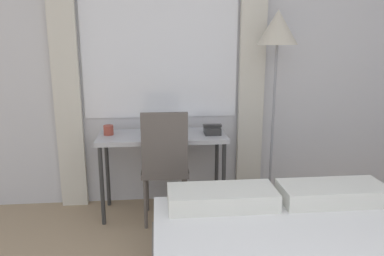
% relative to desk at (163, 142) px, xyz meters
% --- Properties ---
extents(wall_back_with_window, '(5.69, 0.13, 2.70)m').
position_rel_desk_xyz_m(wall_back_with_window, '(0.33, 0.31, 0.68)').
color(wall_back_with_window, silver).
rests_on(wall_back_with_window, ground_plane).
extents(desk, '(1.14, 0.47, 0.75)m').
position_rel_desk_xyz_m(desk, '(0.00, 0.00, 0.00)').
color(desk, '#B2B2B7').
rests_on(desk, ground_plane).
extents(desk_chair, '(0.41, 0.41, 1.01)m').
position_rel_desk_xyz_m(desk_chair, '(0.01, -0.21, -0.11)').
color(desk_chair, '#59514C').
rests_on(desk_chair, ground_plane).
extents(standing_lamp, '(0.35, 0.35, 1.82)m').
position_rel_desk_xyz_m(standing_lamp, '(1.00, -0.03, 0.88)').
color(standing_lamp, '#4C4C51').
rests_on(standing_lamp, ground_plane).
extents(telephone, '(0.16, 0.15, 0.09)m').
position_rel_desk_xyz_m(telephone, '(0.45, -0.03, 0.11)').
color(telephone, '#2D2D2D').
rests_on(telephone, desk).
extents(book, '(0.25, 0.20, 0.02)m').
position_rel_desk_xyz_m(book, '(-0.04, -0.03, 0.09)').
color(book, '#33664C').
rests_on(book, desk).
extents(mug, '(0.09, 0.09, 0.09)m').
position_rel_desk_xyz_m(mug, '(-0.48, 0.03, 0.12)').
color(mug, '#993F33').
rests_on(mug, desk).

